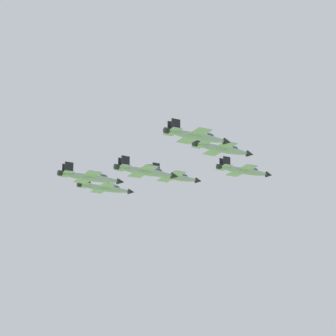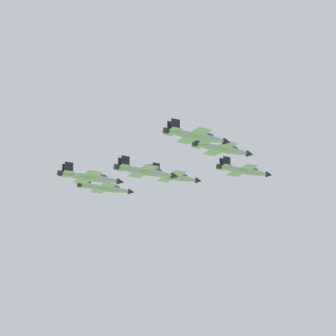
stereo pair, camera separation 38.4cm
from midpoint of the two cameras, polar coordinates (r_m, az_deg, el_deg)
The scene contains 7 objects.
jet_lead at distance 187.41m, azimuth 5.91°, elevation -0.18°, with size 14.54×11.38×3.46m.
jet_left_wingman at distance 189.91m, azimuth 0.48°, elevation -0.64°, with size 14.57×10.89×3.42m.
jet_right_wingman at distance 170.86m, azimuth 4.27°, elevation 1.50°, with size 14.77×11.17×3.48m.
jet_left_outer at distance 193.64m, azimuth -4.77°, elevation -1.53°, with size 14.26×11.10×3.39m.
jet_right_outer at distance 153.59m, azimuth 2.28°, elevation 2.48°, with size 14.16×10.97×3.36m.
jet_slot_rear at distance 172.72m, azimuth -1.66°, elevation -0.24°, with size 14.86×11.38×3.51m.
jet_trailing at distance 166.26m, azimuth -5.92°, elevation -0.70°, with size 14.08×11.02×3.35m.
Camera 2 is at (-138.63, -57.09, 97.01)m, focal length 79.47 mm.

